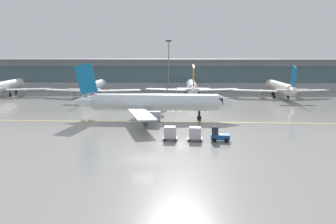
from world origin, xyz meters
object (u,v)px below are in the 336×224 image
gate_airplane_3 (192,87)px  baggage_tug (219,135)px  taxiing_regional_jet (154,103)px  cargo_dolly_lead (195,133)px  cargo_dolly_trailing (170,133)px  gate_airplane_4 (280,88)px  gate_airplane_1 (5,86)px  gate_airplane_2 (94,87)px  apron_light_mast_1 (169,64)px

gate_airplane_3 → baggage_tug: (2.21, -53.67, -1.79)m
gate_airplane_3 → taxiing_regional_jet: 37.30m
cargo_dolly_lead → cargo_dolly_trailing: bearing=180.0°
gate_airplane_4 → taxiing_regional_jet: (-31.03, -34.60, 0.41)m
gate_airplane_1 → baggage_tug: 75.20m
gate_airplane_1 → baggage_tug: (52.92, -53.39, -1.79)m
taxiing_regional_jet → cargo_dolly_lead: taxiing_regional_jet is taller
taxiing_regional_jet → baggage_tug: 20.11m
gate_airplane_2 → cargo_dolly_trailing: gate_airplane_2 is taller
gate_airplane_4 → taxiing_regional_jet: bearing=135.8°
taxiing_regional_jet → baggage_tug: taxiing_regional_jet is taller
gate_airplane_2 → baggage_tug: gate_airplane_2 is taller
taxiing_regional_jet → cargo_dolly_trailing: size_ratio=13.92×
apron_light_mast_1 → cargo_dolly_lead: bearing=-85.2°
baggage_tug → cargo_dolly_lead: 3.30m
gate_airplane_4 → gate_airplane_1: bearing=86.4°
gate_airplane_1 → gate_airplane_4: bearing=-90.6°
apron_light_mast_1 → gate_airplane_3: bearing=-63.1°
gate_airplane_2 → taxiing_regional_jet: taxiing_regional_jet is taller
baggage_tug → gate_airplane_2: bearing=124.0°
gate_airplane_3 → cargo_dolly_lead: size_ratio=12.07×
cargo_dolly_lead → gate_airplane_3: bearing=93.9°
gate_airplane_2 → cargo_dolly_trailing: size_ratio=12.08×
gate_airplane_2 → taxiing_regional_jet: bearing=-151.0°
gate_airplane_2 → cargo_dolly_trailing: bearing=-156.2°
cargo_dolly_trailing → taxiing_regional_jet: bearing=106.5°
gate_airplane_1 → cargo_dolly_trailing: (46.12, -52.79, -1.63)m
baggage_tug → cargo_dolly_trailing: baggage_tug is taller
gate_airplane_4 → cargo_dolly_trailing: bearing=149.3°
cargo_dolly_trailing → cargo_dolly_lead: bearing=-0.0°
gate_airplane_2 → cargo_dolly_trailing: 54.66m
gate_airplane_3 → baggage_tug: bearing=-177.8°
gate_airplane_1 → baggage_tug: size_ratio=9.94×
gate_airplane_2 → gate_airplane_4: (49.03, 0.92, 0.00)m
gate_airplane_4 → gate_airplane_2: bearing=88.7°
gate_airplane_2 → cargo_dolly_lead: (24.85, -50.61, -1.63)m
cargo_dolly_trailing → gate_airplane_2: bearing=118.1°
gate_airplane_1 → gate_airplane_4: (73.80, -1.58, 0.00)m
gate_airplane_2 → cargo_dolly_lead: bearing=-153.0°
gate_airplane_4 → baggage_tug: 55.90m
cargo_dolly_trailing → apron_light_mast_1: size_ratio=0.15×
baggage_tug → gate_airplane_4: bearing=73.1°
baggage_tug → cargo_dolly_trailing: size_ratio=1.21×
baggage_tug → cargo_dolly_trailing: (-6.80, 0.61, 0.16)m
gate_airplane_2 → gate_airplane_4: same height
cargo_dolly_trailing → gate_airplane_3: bearing=90.2°
gate_airplane_4 → taxiing_regional_jet: 46.48m
taxiing_regional_jet → apron_light_mast_1: apron_light_mast_1 is taller
gate_airplane_3 → cargo_dolly_lead: 53.41m
gate_airplane_4 → apron_light_mast_1: size_ratio=1.76×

